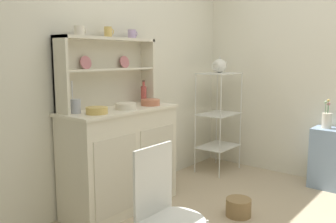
% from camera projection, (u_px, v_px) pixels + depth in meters
% --- Properties ---
extents(wall_back, '(3.84, 0.05, 2.50)m').
position_uv_depth(wall_back, '(119.00, 65.00, 3.33)').
color(wall_back, silver).
rests_on(wall_back, ground).
extents(hutch_cabinet, '(1.07, 0.45, 0.89)m').
position_uv_depth(hutch_cabinet, '(121.00, 158.00, 3.11)').
color(hutch_cabinet, silver).
rests_on(hutch_cabinet, ground).
extents(hutch_shelf_unit, '(1.00, 0.18, 0.60)m').
position_uv_depth(hutch_shelf_unit, '(106.00, 66.00, 3.09)').
color(hutch_shelf_unit, beige).
rests_on(hutch_shelf_unit, hutch_cabinet).
extents(bakers_rack, '(0.49, 0.35, 1.15)m').
position_uv_depth(bakers_rack, '(219.00, 111.00, 4.11)').
color(bakers_rack, silver).
rests_on(bakers_rack, ground).
extents(wire_chair, '(0.36, 0.36, 0.85)m').
position_uv_depth(wire_chair, '(164.00, 207.00, 1.94)').
color(wire_chair, white).
rests_on(wire_chair, ground).
extents(floor_basket, '(0.21, 0.21, 0.15)m').
position_uv_depth(floor_basket, '(238.00, 207.00, 3.00)').
color(floor_basket, '#93754C').
rests_on(floor_basket, ground).
extents(cup_cream_0, '(0.09, 0.08, 0.08)m').
position_uv_depth(cup_cream_0, '(79.00, 31.00, 2.79)').
color(cup_cream_0, silver).
rests_on(cup_cream_0, hutch_shelf_unit).
extents(cup_gold_1, '(0.08, 0.07, 0.09)m').
position_uv_depth(cup_gold_1, '(108.00, 32.00, 3.02)').
color(cup_gold_1, '#DBB760').
rests_on(cup_gold_1, hutch_shelf_unit).
extents(cup_lilac_2, '(0.09, 0.07, 0.08)m').
position_uv_depth(cup_lilac_2, '(132.00, 34.00, 3.24)').
color(cup_lilac_2, '#B79ECC').
rests_on(cup_lilac_2, hutch_shelf_unit).
extents(bowl_mixing_large, '(0.17, 0.17, 0.05)m').
position_uv_depth(bowl_mixing_large, '(97.00, 110.00, 2.75)').
color(bowl_mixing_large, '#DBB760').
rests_on(bowl_mixing_large, hutch_cabinet).
extents(bowl_floral_medium, '(0.18, 0.18, 0.05)m').
position_uv_depth(bowl_floral_medium, '(126.00, 106.00, 2.99)').
color(bowl_floral_medium, silver).
rests_on(bowl_floral_medium, hutch_cabinet).
extents(bowl_cream_small, '(0.17, 0.17, 0.05)m').
position_uv_depth(bowl_cream_small, '(150.00, 102.00, 3.23)').
color(bowl_cream_small, '#C67556').
rests_on(bowl_cream_small, hutch_cabinet).
extents(jam_bottle, '(0.05, 0.05, 0.22)m').
position_uv_depth(jam_bottle, '(144.00, 94.00, 3.39)').
color(jam_bottle, '#B74C47').
rests_on(jam_bottle, hutch_cabinet).
extents(utensil_jar, '(0.08, 0.08, 0.25)m').
position_uv_depth(utensil_jar, '(76.00, 106.00, 2.78)').
color(utensil_jar, '#B2B7C6').
rests_on(utensil_jar, hutch_cabinet).
extents(porcelain_teapot, '(0.25, 0.16, 0.18)m').
position_uv_depth(porcelain_teapot, '(220.00, 66.00, 4.03)').
color(porcelain_teapot, white).
rests_on(porcelain_teapot, bakers_rack).
extents(flower_vase, '(0.09, 0.09, 0.30)m').
position_uv_depth(flower_vase, '(327.00, 119.00, 3.59)').
color(flower_vase, silver).
rests_on(flower_vase, side_shelf_blue).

